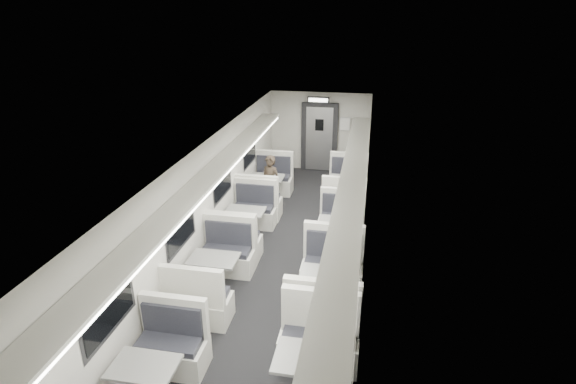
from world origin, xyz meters
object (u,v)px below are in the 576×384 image
at_px(exit_sign, 318,100).
at_px(booth_left_c, 215,275).
at_px(booth_left_b, 246,225).
at_px(booth_right_d, 311,382).
at_px(booth_right_c, 327,294).
at_px(booth_right_a, 346,191).
at_px(booth_right_b, 338,236).
at_px(vestibule_door, 319,138).
at_px(booth_left_a, 266,190).
at_px(passenger, 270,184).

bearing_deg(exit_sign, booth_left_c, -98.98).
relative_size(booth_left_b, booth_right_d, 0.90).
xyz_separation_m(booth_right_c, booth_right_d, (0.00, -1.88, 0.01)).
relative_size(booth_right_a, booth_right_c, 0.94).
distance_m(booth_right_a, booth_right_b, 2.39).
bearing_deg(vestibule_door, booth_right_d, -83.62).
distance_m(booth_right_b, booth_right_c, 2.15).
bearing_deg(exit_sign, booth_right_d, -83.26).
bearing_deg(booth_right_d, booth_left_a, 108.12).
bearing_deg(vestibule_door, booth_right_a, -68.41).
relative_size(booth_right_a, vestibule_door, 0.99).
distance_m(booth_right_a, vestibule_door, 2.80).
relative_size(booth_right_b, booth_right_c, 0.89).
height_order(booth_left_a, booth_right_a, booth_left_a).
distance_m(booth_left_a, booth_left_b, 1.98).
bearing_deg(booth_left_b, booth_right_b, -3.17).
height_order(booth_right_d, vestibule_door, vestibule_door).
xyz_separation_m(passenger, vestibule_door, (0.80, 3.24, 0.32)).
bearing_deg(booth_right_b, passenger, 137.07).
xyz_separation_m(booth_left_b, booth_right_a, (2.00, 2.28, 0.01)).
bearing_deg(booth_left_a, booth_left_c, -90.00).
relative_size(booth_left_a, booth_right_a, 1.02).
bearing_deg(booth_left_b, passenger, 82.77).
bearing_deg(booth_left_c, passenger, 86.82).
xyz_separation_m(booth_right_a, booth_right_b, (0.00, -2.39, -0.02)).
relative_size(booth_left_c, passenger, 1.43).
bearing_deg(vestibule_door, booth_right_c, -81.95).
distance_m(booth_left_a, booth_left_c, 3.99).
relative_size(booth_left_a, booth_right_c, 0.96).
height_order(passenger, exit_sign, exit_sign).
height_order(booth_left_b, booth_right_b, booth_left_b).
xyz_separation_m(booth_left_b, exit_sign, (1.00, 4.32, 1.92)).
distance_m(booth_left_c, booth_right_b, 2.76).
relative_size(booth_right_d, passenger, 1.58).
distance_m(booth_left_b, vestibule_door, 4.96).
bearing_deg(exit_sign, vestibule_door, 90.00).
xyz_separation_m(booth_right_d, passenger, (-1.80, 5.70, 0.31)).
bearing_deg(booth_right_c, booth_right_b, 90.00).
distance_m(booth_left_b, passenger, 1.62).
height_order(booth_right_a, vestibule_door, vestibule_door).
height_order(booth_right_a, booth_right_c, booth_right_c).
bearing_deg(booth_right_b, booth_right_a, 90.00).
bearing_deg(passenger, booth_left_c, -70.02).
xyz_separation_m(vestibule_door, exit_sign, (0.00, -0.49, 1.24)).
height_order(booth_right_b, exit_sign, exit_sign).
distance_m(booth_left_c, passenger, 3.60).
relative_size(booth_left_c, booth_right_b, 1.05).
relative_size(booth_left_c, exit_sign, 3.29).
bearing_deg(booth_right_a, booth_right_d, -90.00).
bearing_deg(booth_left_b, booth_left_c, -90.00).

